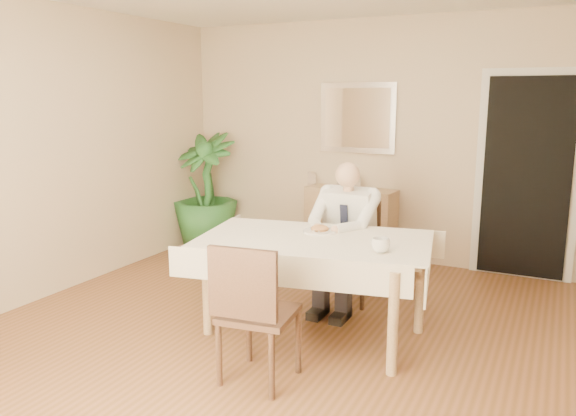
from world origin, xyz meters
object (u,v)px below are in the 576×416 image
at_px(dining_table, 314,249).
at_px(potted_palm, 205,190).
at_px(chair_near, 252,307).
at_px(chair_far, 354,244).
at_px(seated_man, 343,229).
at_px(coffee_mug, 381,245).
at_px(sideboard, 350,224).

xyz_separation_m(dining_table, potted_palm, (-2.20, 1.77, 0.01)).
bearing_deg(chair_near, dining_table, 81.24).
distance_m(chair_far, potted_palm, 2.38).
height_order(chair_far, chair_near, chair_near).
xyz_separation_m(chair_far, chair_near, (-0.02, -1.77, 0.02)).
bearing_deg(potted_palm, chair_far, -22.06).
bearing_deg(dining_table, potted_palm, 130.76).
distance_m(seated_man, coffee_mug, 0.93).
distance_m(chair_far, sideboard, 1.23).
bearing_deg(chair_far, sideboard, 117.51).
relative_size(dining_table, sideboard, 1.91).
xyz_separation_m(coffee_mug, sideboard, (-1.00, 2.18, -0.41)).
height_order(seated_man, sideboard, seated_man).
bearing_deg(sideboard, dining_table, -73.13).
height_order(sideboard, potted_palm, potted_palm).
bearing_deg(dining_table, chair_near, -101.97).
bearing_deg(coffee_mug, dining_table, 164.74).
xyz_separation_m(chair_far, seated_man, (-0.00, -0.29, 0.19)).
bearing_deg(chair_near, seated_man, 81.87).
distance_m(chair_far, coffee_mug, 1.21).
distance_m(seated_man, sideboard, 1.53).
bearing_deg(chair_near, coffee_mug, 44.68).
distance_m(chair_near, seated_man, 1.49).
xyz_separation_m(coffee_mug, potted_palm, (-2.75, 1.92, -0.12)).
relative_size(chair_far, seated_man, 0.71).
relative_size(coffee_mug, potted_palm, 0.09).
relative_size(chair_far, sideboard, 0.89).
bearing_deg(dining_table, chair_far, 79.62).
relative_size(chair_near, coffee_mug, 7.37).
bearing_deg(coffee_mug, sideboard, 114.72).
distance_m(chair_near, potted_palm, 3.43).
bearing_deg(seated_man, dining_table, -90.00).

